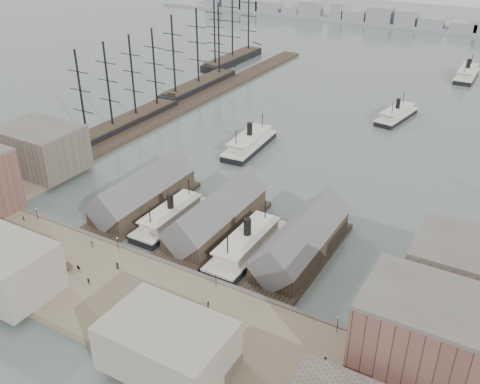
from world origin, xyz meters
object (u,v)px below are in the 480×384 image
Objects in this scene: tram at (395,381)px; horse_cart_right at (177,319)px; ferry_docked_west at (171,216)px; horse_cart_left at (24,245)px; horse_cart_center at (74,267)px.

horse_cart_right is at bearing 178.21° from tram.
ferry_docked_west reaches higher than horse_cart_right.
horse_cart_left reaches higher than horse_cart_center.
horse_cart_center is (18.33, -0.39, -0.02)m from horse_cart_left.
tram is 2.35× the size of horse_cart_right.
tram is 2.32× the size of horse_cart_center.
tram is 2.44× the size of horse_cart_left.
ferry_docked_west is 43.96m from horse_cart_right.
ferry_docked_west reaches higher than tram.
horse_cart_left is at bearing 106.67° from horse_cart_center.
horse_cart_left is (-23.96, -31.69, 0.41)m from ferry_docked_west.
ferry_docked_west is 6.15× the size of horse_cart_left.
ferry_docked_west is 78.15m from tram.
horse_cart_right is (-45.32, -5.50, -1.20)m from tram.
ferry_docked_west is at bearing 7.94° from horse_cart_center.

